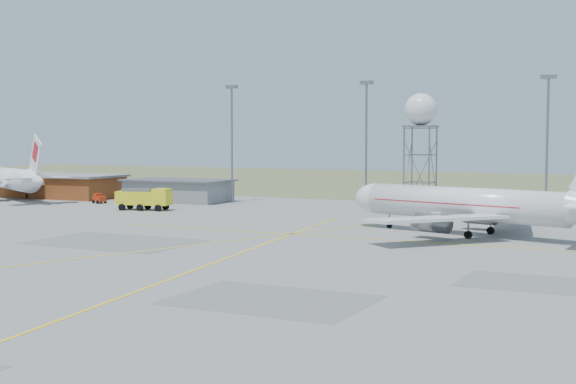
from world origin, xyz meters
The scene contains 12 objects.
ground centered at (0.00, 0.00, 0.00)m, with size 400.00×400.00×0.00m, color gray.
grass_strip centered at (0.00, 140.00, 0.01)m, with size 400.00×120.00×0.03m, color #5A6336.
building_orange centered at (-75.00, 62.00, 2.17)m, with size 33.00×12.00×4.30m.
building_grey centered at (-45.00, 64.00, 1.97)m, with size 19.00×10.00×3.90m.
mast_a centered at (-35.00, 66.00, 12.07)m, with size 2.20×0.50×20.50m.
mast_b centered at (-10.00, 66.00, 12.07)m, with size 2.20×0.50×20.50m.
mast_c centered at (18.00, 66.00, 12.07)m, with size 2.20×0.50×20.50m.
airliner_main centered at (13.57, 38.35, 3.58)m, with size 33.99×32.32×11.70m.
airliner_far centered at (-76.43, 54.91, 3.67)m, with size 32.95×30.46×11.98m.
radar_tower centered at (-1.38, 67.30, 10.31)m, with size 5.08×5.08×18.38m.
fire_truck centered at (-39.99, 47.53, 1.65)m, with size 9.01×4.86×3.44m.
baggage_tug centered at (-54.95, 54.45, 0.65)m, with size 2.57×2.36×1.72m.
Camera 1 is at (36.26, -54.95, 11.66)m, focal length 50.00 mm.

